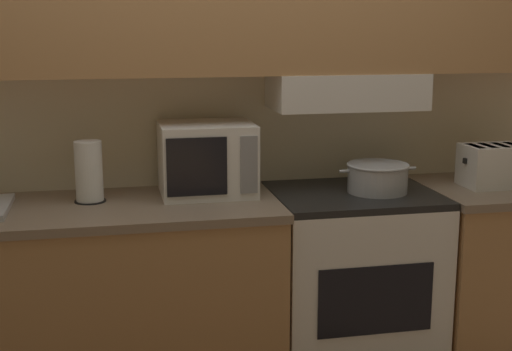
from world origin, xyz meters
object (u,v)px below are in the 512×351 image
(toaster, at_px, (493,165))
(cooking_pot, at_px, (378,177))
(microwave, at_px, (207,159))
(paper_towel_roll, at_px, (89,172))
(stove_range, at_px, (351,286))

(toaster, bearing_deg, cooking_pot, -179.73)
(cooking_pot, xyz_separation_m, microwave, (-0.74, 0.13, 0.09))
(toaster, relative_size, paper_towel_roll, 1.10)
(cooking_pot, bearing_deg, paper_towel_roll, 176.08)
(stove_range, relative_size, microwave, 2.20)
(toaster, height_order, paper_towel_roll, paper_towel_roll)
(cooking_pot, xyz_separation_m, toaster, (0.56, 0.00, 0.03))
(microwave, bearing_deg, toaster, -5.41)
(stove_range, height_order, cooking_pot, cooking_pot)
(stove_range, xyz_separation_m, microwave, (-0.64, 0.10, 0.60))
(stove_range, bearing_deg, cooking_pot, -14.20)
(stove_range, distance_m, microwave, 0.88)
(cooking_pot, bearing_deg, stove_range, 165.80)
(cooking_pot, height_order, toaster, toaster)
(stove_range, distance_m, toaster, 0.85)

